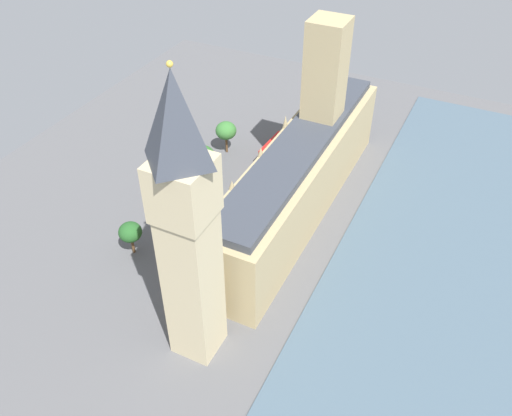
{
  "coord_description": "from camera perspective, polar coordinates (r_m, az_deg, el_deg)",
  "views": [
    {
      "loc": [
        -33.6,
        84.6,
        73.51
      ],
      "look_at": [
        1.0,
        13.81,
        9.42
      ],
      "focal_mm": 37.61,
      "sensor_mm": 36.0,
      "label": 1
    }
  ],
  "objects": [
    {
      "name": "pedestrian_kerbside",
      "position": [
        103.81,
        -5.44,
        -5.62
      ],
      "size": [
        0.58,
        0.66,
        1.61
      ],
      "rotation": [
        0.0,
        0.0,
        3.49
      ],
      "color": "navy",
      "rests_on": "ground"
    },
    {
      "name": "pedestrian_corner",
      "position": [
        139.84,
        4.78,
        7.63
      ],
      "size": [
        0.58,
        0.67,
        1.68
      ],
      "rotation": [
        0.0,
        0.0,
        0.28
      ],
      "color": "black",
      "rests_on": "ground"
    },
    {
      "name": "plane_tree_far_end",
      "position": [
        105.39,
        -13.23,
        -2.52
      ],
      "size": [
        4.53,
        4.53,
        7.21
      ],
      "color": "brown",
      "rests_on": "ground"
    },
    {
      "name": "street_lamp_slot_10",
      "position": [
        111.49,
        -9.7,
        0.03
      ],
      "size": [
        0.56,
        0.56,
        5.99
      ],
      "color": "black",
      "rests_on": "ground"
    },
    {
      "name": "parliament_building",
      "position": [
        111.7,
        4.85,
        4.19
      ],
      "size": [
        12.65,
        65.84,
        37.65
      ],
      "color": "tan",
      "rests_on": "ground"
    },
    {
      "name": "clock_tower",
      "position": [
        73.47,
        -7.34,
        -2.02
      ],
      "size": [
        7.78,
        7.78,
        49.44
      ],
      "color": "#CCBA8E",
      "rests_on": "ground"
    },
    {
      "name": "street_lamp_slot_11",
      "position": [
        124.52,
        -5.1,
        5.01
      ],
      "size": [
        0.56,
        0.56,
        5.62
      ],
      "color": "black",
      "rests_on": "ground"
    },
    {
      "name": "double_decker_bus_leading",
      "position": [
        130.65,
        1.82,
        6.25
      ],
      "size": [
        2.98,
        10.59,
        4.75
      ],
      "rotation": [
        0.0,
        0.0,
        -0.04
      ],
      "color": "red",
      "rests_on": "ground"
    },
    {
      "name": "car_dark_green_midblock",
      "position": [
        120.86,
        -1.21,
        2.18
      ],
      "size": [
        1.87,
        4.26,
        1.74
      ],
      "rotation": [
        0.0,
        0.0,
        0.01
      ],
      "color": "#19472D",
      "rests_on": "ground"
    },
    {
      "name": "plane_tree_by_river_gate",
      "position": [
        131.58,
        -3.21,
        8.21
      ],
      "size": [
        5.1,
        5.1,
        8.25
      ],
      "color": "brown",
      "rests_on": "ground"
    },
    {
      "name": "pedestrian_near_tower",
      "position": [
        123.86,
        1.13,
        3.1
      ],
      "size": [
        0.48,
        0.58,
        1.49
      ],
      "rotation": [
        0.0,
        0.0,
        3.31
      ],
      "color": "maroon",
      "rests_on": "ground"
    },
    {
      "name": "car_white_opposite_hall",
      "position": [
        105.13,
        -8.82,
        -5.16
      ],
      "size": [
        2.15,
        4.21,
        1.74
      ],
      "rotation": [
        0.0,
        0.0,
        -0.05
      ],
      "color": "silver",
      "rests_on": "ground"
    },
    {
      "name": "ground_plane",
      "position": [
        117.0,
        3.41,
        0.12
      ],
      "size": [
        141.19,
        141.19,
        0.0
      ],
      "primitive_type": "plane",
      "color": "#565659"
    },
    {
      "name": "double_decker_bus_trailing",
      "position": [
        109.09,
        -6.18,
        -1.67
      ],
      "size": [
        3.17,
        10.63,
        4.75
      ],
      "rotation": [
        0.0,
        0.0,
        -0.06
      ],
      "color": "#B20C0F",
      "rests_on": "ground"
    },
    {
      "name": "plane_tree_under_trees",
      "position": [
        122.48,
        -5.8,
        5.39
      ],
      "size": [
        6.26,
        6.26,
        8.57
      ],
      "color": "brown",
      "rests_on": "ground"
    },
    {
      "name": "river_thames",
      "position": [
        112.0,
        20.03,
        -4.77
      ],
      "size": [
        41.57,
        127.07,
        0.25
      ],
      "primitive_type": "cube",
      "color": "#475B6B",
      "rests_on": "ground"
    }
  ]
}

